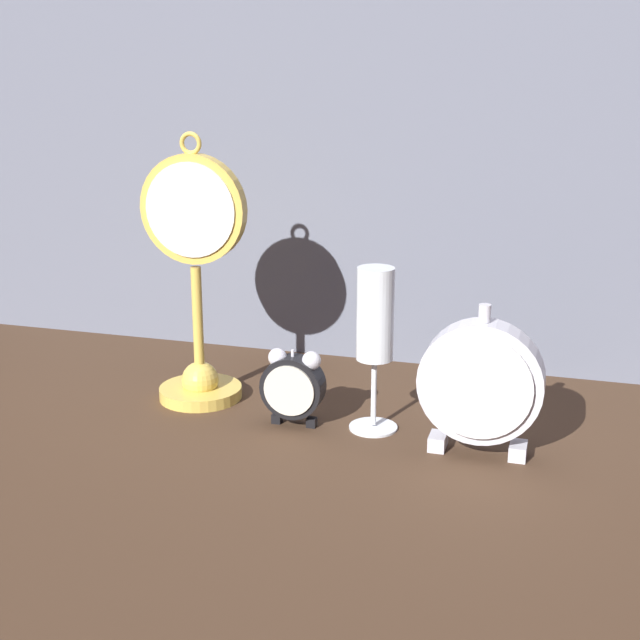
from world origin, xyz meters
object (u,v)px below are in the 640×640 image
object	(u,v)px
mantel_clock_silver	(481,383)
champagne_flute	(375,326)
alarm_clock_twin_bell	(293,384)
pocket_watch_on_stand	(196,290)

from	to	relation	value
mantel_clock_silver	champagne_flute	distance (m)	0.15
alarm_clock_twin_bell	champagne_flute	xyz separation A→B (m)	(0.10, 0.02, 0.08)
pocket_watch_on_stand	champagne_flute	distance (m)	0.26
alarm_clock_twin_bell	mantel_clock_silver	bearing A→B (deg)	-4.82
pocket_watch_on_stand	alarm_clock_twin_bell	xyz separation A→B (m)	(0.15, -0.05, -0.10)
mantel_clock_silver	champagne_flute	world-z (taller)	champagne_flute
alarm_clock_twin_bell	mantel_clock_silver	distance (m)	0.24
pocket_watch_on_stand	alarm_clock_twin_bell	world-z (taller)	pocket_watch_on_stand
alarm_clock_twin_bell	mantel_clock_silver	size ratio (longest dim) A/B	0.55
pocket_watch_on_stand	mantel_clock_silver	xyz separation A→B (m)	(0.39, -0.07, -0.06)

